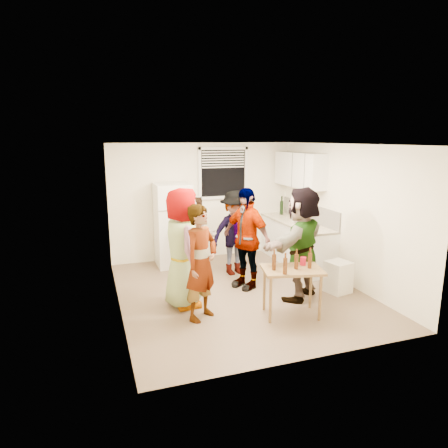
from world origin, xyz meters
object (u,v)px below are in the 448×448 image
object	(u,v)px
guest_back_right	(235,273)
blue_cup	(310,230)
kettle	(297,223)
wine_bottle	(281,215)
trash_bin	(338,278)
guest_back_left	(198,277)
red_cup	(303,265)
guest_orange	(299,297)
beer_bottle_counter	(307,228)
guest_black	(245,286)
guest_stripe	(202,317)
guest_grey	(184,305)
serving_table	(291,315)
beer_bottle_table	(296,269)
refrigerator	(173,225)

from	to	relation	value
guest_back_right	blue_cup	bearing A→B (deg)	-32.75
kettle	wine_bottle	size ratio (longest dim) A/B	0.68
kettle	trash_bin	size ratio (longest dim) A/B	0.39
blue_cup	trash_bin	bearing A→B (deg)	-88.06
guest_back_left	kettle	bearing A→B (deg)	5.35
red_cup	guest_back_right	world-z (taller)	red_cup
guest_back_left	guest_orange	size ratio (longest dim) A/B	0.83
beer_bottle_counter	trash_bin	xyz separation A→B (m)	(0.00, -1.10, -0.65)
wine_bottle	guest_back_left	size ratio (longest dim) A/B	0.20
guest_back_left	guest_black	xyz separation A→B (m)	(0.67, -0.78, 0.00)
guest_stripe	guest_orange	size ratio (longest dim) A/B	0.92
guest_grey	serving_table	bearing A→B (deg)	-122.54
kettle	guest_black	distance (m)	1.91
kettle	beer_bottle_table	bearing A→B (deg)	-140.18
trash_bin	beer_bottle_table	xyz separation A→B (m)	(-1.15, -0.59, 0.48)
guest_back_right	beer_bottle_counter	bearing A→B (deg)	-24.90
kettle	red_cup	bearing A→B (deg)	-137.62
refrigerator	guest_grey	xyz separation A→B (m)	(-0.28, -2.08, -0.85)
trash_bin	wine_bottle	bearing A→B (deg)	86.54
blue_cup	guest_grey	distance (m)	2.82
serving_table	beer_bottle_table	world-z (taller)	beer_bottle_table
serving_table	guest_back_left	world-z (taller)	serving_table
blue_cup	serving_table	size ratio (longest dim) A/B	0.14
trash_bin	guest_back_right	bearing A→B (deg)	132.32
refrigerator	serving_table	distance (m)	3.29
blue_cup	guest_back_right	xyz separation A→B (m)	(-1.31, 0.56, -0.90)
guest_stripe	guest_back_left	xyz separation A→B (m)	(0.41, 1.74, 0.00)
blue_cup	guest_black	distance (m)	1.65
serving_table	guest_orange	bearing A→B (deg)	50.46
guest_back_left	guest_black	bearing A→B (deg)	-45.61
refrigerator	wine_bottle	size ratio (longest dim) A/B	5.44
wine_bottle	guest_black	xyz separation A→B (m)	(-1.56, -1.73, -0.90)
beer_bottle_table	guest_grey	xyz separation A→B (m)	(-1.48, 0.91, -0.73)
guest_grey	refrigerator	bearing A→B (deg)	-8.79
guest_back_right	beer_bottle_table	bearing A→B (deg)	-94.47
kettle	guest_grey	distance (m)	3.10
guest_back_right	guest_black	size ratio (longest dim) A/B	0.92
trash_bin	guest_grey	bearing A→B (deg)	173.07
red_cup	guest_back_right	distance (m)	2.10
trash_bin	guest_back_right	distance (m)	2.00
beer_bottle_counter	guest_grey	xyz separation A→B (m)	(-2.63, -0.78, -0.90)
serving_table	guest_grey	xyz separation A→B (m)	(-1.44, 0.88, 0.00)
beer_bottle_counter	guest_orange	bearing A→B (deg)	-123.70
serving_table	beer_bottle_table	distance (m)	0.73
beer_bottle_table	guest_back_right	world-z (taller)	beer_bottle_table
blue_cup	guest_black	size ratio (longest dim) A/B	0.07
trash_bin	guest_orange	size ratio (longest dim) A/B	0.29
refrigerator	red_cup	bearing A→B (deg)	-64.21
beer_bottle_counter	red_cup	bearing A→B (deg)	-121.74
guest_grey	guest_orange	xyz separation A→B (m)	(1.90, -0.32, 0.00)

